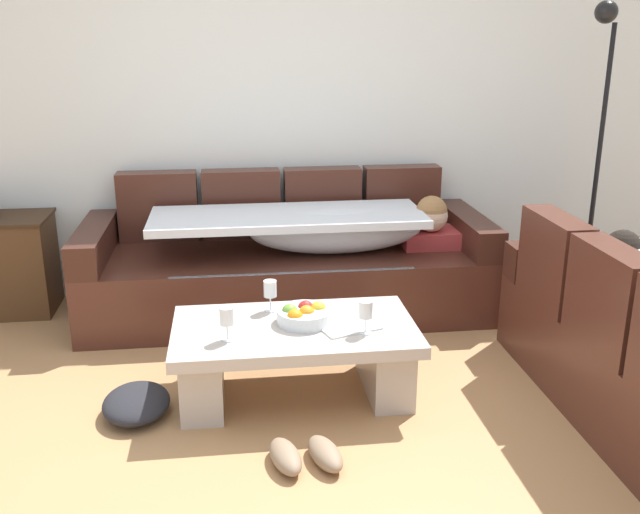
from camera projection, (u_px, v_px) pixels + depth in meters
The scene contains 12 objects.
ground_plane at pixel (298, 447), 3.15m from camera, with size 14.00×14.00×0.00m, color #AF7F50.
back_wall at pixel (265, 96), 4.77m from camera, with size 9.00×0.10×2.70m, color white.
couch_along_wall at pixel (294, 263), 4.61m from camera, with size 2.58×0.92×0.88m.
coffee_table at pixel (295, 352), 3.53m from camera, with size 1.20×0.68×0.38m.
fruit_bowl at pixel (304, 315), 3.51m from camera, with size 0.28×0.28×0.10m.
wine_glass_near_left at pixel (227, 318), 3.29m from camera, with size 0.07×0.07×0.17m.
wine_glass_near_right at pixel (366, 311), 3.37m from camera, with size 0.07×0.07×0.17m.
wine_glass_far_back at pixel (270, 290), 3.64m from camera, with size 0.07×0.07×0.17m.
open_magazine at pixel (347, 326), 3.47m from camera, with size 0.28×0.21×0.01m, color white.
floor_lamp at pixel (597, 135), 4.62m from camera, with size 0.33×0.31×1.95m.
pair_of_shoes at pixel (305, 455), 3.01m from camera, with size 0.35×0.29×0.09m.
crumpled_garment at pixel (136, 403), 3.40m from camera, with size 0.40×0.32×0.12m, color #232328.
Camera 1 is at (-0.25, -2.73, 1.77)m, focal length 39.70 mm.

